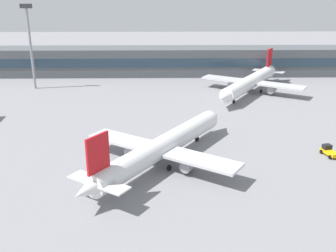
# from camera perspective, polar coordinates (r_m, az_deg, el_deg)

# --- Properties ---
(ground_plane) EXTENTS (400.00, 400.00, 0.00)m
(ground_plane) POSITION_cam_1_polar(r_m,az_deg,el_deg) (74.22, -5.23, -2.21)
(ground_plane) COLOR gray
(terminal_building) EXTENTS (141.21, 12.13, 9.00)m
(terminal_building) POSITION_cam_1_polar(r_m,az_deg,el_deg) (132.00, -3.45, 9.54)
(terminal_building) COLOR #4C5156
(terminal_building) RESTS_ON ground_plane
(airplane_near) EXTENTS (25.85, 34.61, 9.86)m
(airplane_near) POSITION_cam_1_polar(r_m,az_deg,el_deg) (63.82, -0.60, -2.94)
(airplane_near) COLOR silver
(airplane_near) RESTS_ON ground_plane
(airplane_far) EXTENTS (27.06, 37.06, 10.34)m
(airplane_far) POSITION_cam_1_polar(r_m,az_deg,el_deg) (109.75, 12.09, 6.36)
(airplane_far) COLOR white
(airplane_far) RESTS_ON ground_plane
(baggage_tug_yellow) EXTENTS (2.51, 3.86, 1.75)m
(baggage_tug_yellow) POSITION_cam_1_polar(r_m,az_deg,el_deg) (73.01, 22.68, -3.43)
(baggage_tug_yellow) COLOR #F2B20C
(baggage_tug_yellow) RESTS_ON ground_plane
(floodlight_tower_west) EXTENTS (3.20, 0.80, 23.68)m
(floodlight_tower_west) POSITION_cam_1_polar(r_m,az_deg,el_deg) (117.60, -19.72, 11.82)
(floodlight_tower_west) COLOR gray
(floodlight_tower_west) RESTS_ON ground_plane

